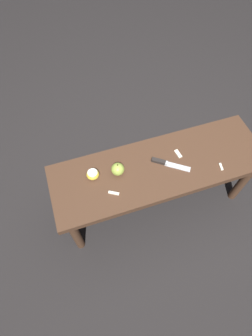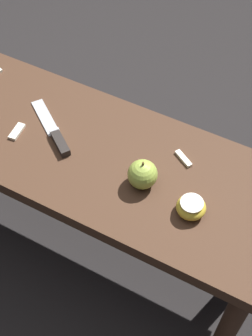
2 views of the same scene
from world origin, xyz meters
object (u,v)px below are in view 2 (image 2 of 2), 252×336
(apple_whole, at_px, (143,174))
(apple_cut, at_px, (191,207))
(wooden_bench, at_px, (69,156))
(knife, at_px, (55,135))

(apple_whole, relative_size, apple_cut, 1.18)
(wooden_bench, relative_size, apple_whole, 15.15)
(wooden_bench, relative_size, knife, 6.38)
(apple_whole, height_order, apple_cut, apple_whole)
(wooden_bench, bearing_deg, apple_whole, 172.23)
(wooden_bench, height_order, apple_whole, apple_whole)
(knife, distance_m, apple_cut, 0.41)
(knife, height_order, apple_whole, apple_whole)
(wooden_bench, xyz_separation_m, apple_cut, (-0.37, 0.05, 0.09))
(apple_whole, bearing_deg, knife, -5.63)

